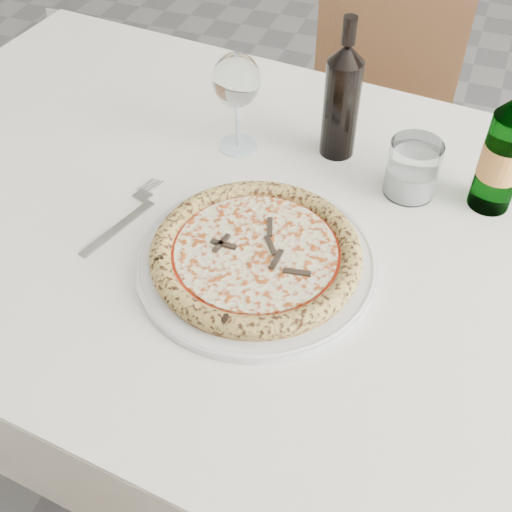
# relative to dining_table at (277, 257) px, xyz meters

# --- Properties ---
(floor) EXTENTS (5.00, 6.00, 0.02)m
(floor) POSITION_rel_dining_table_xyz_m (-0.18, -0.10, -0.69)
(floor) COLOR slate
(floor) RESTS_ON ground
(dining_table) EXTENTS (1.67, 1.08, 0.76)m
(dining_table) POSITION_rel_dining_table_xyz_m (0.00, 0.00, 0.00)
(dining_table) COLOR brown
(dining_table) RESTS_ON floor
(chair_far) EXTENTS (0.42, 0.42, 0.93)m
(chair_far) POSITION_rel_dining_table_xyz_m (0.02, 0.79, -0.14)
(chair_far) COLOR brown
(chair_far) RESTS_ON floor
(plate) EXTENTS (0.36, 0.36, 0.02)m
(plate) POSITION_rel_dining_table_xyz_m (0.00, -0.10, 0.09)
(plate) COLOR silver
(plate) RESTS_ON dining_table
(pizza) EXTENTS (0.31, 0.31, 0.03)m
(pizza) POSITION_rel_dining_table_xyz_m (-0.00, -0.10, 0.11)
(pizza) COLOR tan
(pizza) RESTS_ON plate
(fork) EXTENTS (0.06, 0.22, 0.00)m
(fork) POSITION_rel_dining_table_xyz_m (-0.23, -0.08, 0.08)
(fork) COLOR gray
(fork) RESTS_ON dining_table
(wine_glass) EXTENTS (0.08, 0.08, 0.18)m
(wine_glass) POSITION_rel_dining_table_xyz_m (-0.13, 0.17, 0.21)
(wine_glass) COLOR silver
(wine_glass) RESTS_ON dining_table
(tumbler) EXTENTS (0.09, 0.09, 0.10)m
(tumbler) POSITION_rel_dining_table_xyz_m (0.18, 0.15, 0.12)
(tumbler) COLOR white
(tumbler) RESTS_ON dining_table
(beer_bottle) EXTENTS (0.07, 0.07, 0.26)m
(beer_bottle) POSITION_rel_dining_table_xyz_m (0.31, 0.16, 0.18)
(beer_bottle) COLOR #246A28
(beer_bottle) RESTS_ON dining_table
(wine_bottle) EXTENTS (0.06, 0.06, 0.25)m
(wine_bottle) POSITION_rel_dining_table_xyz_m (0.04, 0.22, 0.19)
(wine_bottle) COLOR black
(wine_bottle) RESTS_ON dining_table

